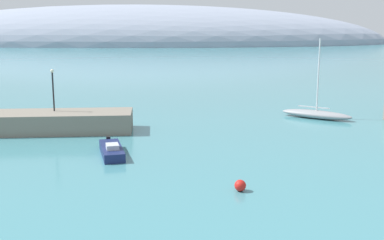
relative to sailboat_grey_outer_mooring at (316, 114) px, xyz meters
The scene contains 6 objects.
breakwater_rocks 34.05m from the sailboat_grey_outer_mooring, 169.55° to the right, with size 25.47×4.74×2.03m, color gray.
distant_ridge 190.84m from the sailboat_grey_outer_mooring, 100.84° to the left, with size 248.04×78.77×37.14m, color #8E99AD.
sailboat_grey_outer_mooring is the anchor object (origin of this frame).
motorboat_navy_foreground 26.37m from the sailboat_grey_outer_mooring, 145.26° to the right, with size 2.82×6.00×1.15m.
mooring_buoy_red 27.08m from the sailboat_grey_outer_mooring, 116.44° to the right, with size 0.78×0.78×0.78m, color red.
harbor_lamp_post 29.43m from the sailboat_grey_outer_mooring, 169.44° to the right, with size 0.36×0.36×4.28m.
Camera 1 is at (-3.31, -14.11, 11.11)m, focal length 45.93 mm.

